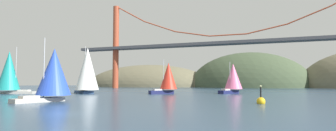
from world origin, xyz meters
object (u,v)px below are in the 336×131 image
channel_buoy (261,101)px  sailboat_white_mainsail (87,70)px  sailboat_pink_spinnaker (233,77)px  sailboat_blue_spinnaker (53,73)px  sailboat_scarlet_sail (168,77)px  sailboat_teal_sail (9,71)px

channel_buoy → sailboat_white_mainsail: bearing=155.5°
sailboat_pink_spinnaker → sailboat_blue_spinnaker: sailboat_blue_spinnaker is taller
sailboat_scarlet_sail → sailboat_blue_spinnaker: size_ratio=0.90×
sailboat_scarlet_sail → channel_buoy: bearing=-48.1°
sailboat_white_mainsail → channel_buoy: (41.11, -18.73, -5.49)m
sailboat_pink_spinnaker → sailboat_blue_spinnaker: 43.48m
sailboat_white_mainsail → channel_buoy: 45.51m
channel_buoy → sailboat_scarlet_sail: bearing=131.9°
sailboat_scarlet_sail → sailboat_pink_spinnaker: bearing=27.6°
sailboat_pink_spinnaker → sailboat_blue_spinnaker: (-20.86, -38.15, 0.11)m
sailboat_blue_spinnaker → channel_buoy: bearing=11.5°
sailboat_scarlet_sail → sailboat_blue_spinnaker: bearing=-101.8°
sailboat_pink_spinnaker → sailboat_scarlet_sail: size_ratio=0.94×
sailboat_pink_spinnaker → channel_buoy: size_ratio=2.95×
sailboat_pink_spinnaker → channel_buoy: sailboat_pink_spinnaker is taller
sailboat_scarlet_sail → sailboat_teal_sail: bearing=-159.7°
sailboat_teal_sail → sailboat_white_mainsail: size_ratio=0.96×
sailboat_scarlet_sail → sailboat_white_mainsail: sailboat_white_mainsail is taller
sailboat_white_mainsail → sailboat_blue_spinnaker: size_ratio=1.29×
sailboat_white_mainsail → sailboat_teal_sail: bearing=-157.0°
sailboat_white_mainsail → sailboat_scarlet_sail: bearing=17.8°
sailboat_pink_spinnaker → sailboat_teal_sail: bearing=-157.5°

